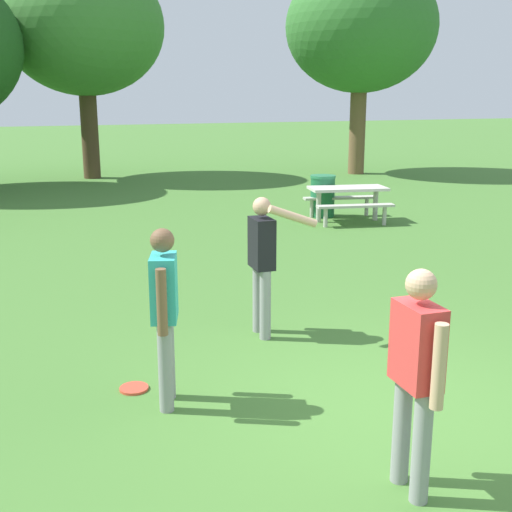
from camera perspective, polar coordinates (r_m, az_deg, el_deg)
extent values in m
plane|color=#447530|center=(6.11, 11.99, -13.06)|extent=(120.00, 120.00, 0.00)
cylinder|color=gray|center=(7.67, 0.18, -3.76)|extent=(0.13, 0.13, 0.82)
cylinder|color=gray|center=(7.43, 0.82, -4.34)|extent=(0.13, 0.13, 0.82)
cube|color=black|center=(7.36, 0.51, 1.14)|extent=(0.25, 0.40, 0.58)
sphere|color=tan|center=(7.28, 0.51, 4.40)|extent=(0.21, 0.21, 0.21)
cylinder|color=tan|center=(7.62, -0.12, 1.19)|extent=(0.09, 0.09, 0.58)
cylinder|color=tan|center=(7.15, 3.26, 3.52)|extent=(0.58, 0.13, 0.28)
cylinder|color=gray|center=(4.73, 14.39, -16.07)|extent=(0.13, 0.13, 0.82)
cylinder|color=gray|center=(4.92, 12.72, -14.72)|extent=(0.13, 0.13, 0.82)
cube|color=#D83838|center=(4.53, 14.04, -7.62)|extent=(0.25, 0.40, 0.58)
sphere|color=tan|center=(4.39, 14.37, -2.45)|extent=(0.21, 0.21, 0.21)
cylinder|color=tan|center=(4.35, 15.83, -9.38)|extent=(0.09, 0.09, 0.58)
cylinder|color=tan|center=(4.75, 12.34, -7.13)|extent=(0.09, 0.09, 0.58)
cylinder|color=gray|center=(6.08, -7.80, -8.76)|extent=(0.13, 0.13, 0.82)
cylinder|color=gray|center=(5.84, -7.98, -9.75)|extent=(0.13, 0.13, 0.82)
cube|color=#33B2AD|center=(5.72, -8.12, -2.78)|extent=(0.33, 0.43, 0.58)
sphere|color=brown|center=(5.61, -8.27, 1.38)|extent=(0.21, 0.21, 0.21)
cylinder|color=brown|center=(5.98, -7.92, -2.53)|extent=(0.09, 0.09, 0.58)
cylinder|color=brown|center=(5.49, -8.31, -4.06)|extent=(0.09, 0.09, 0.58)
cylinder|color=#E04733|center=(6.44, -10.71, -11.39)|extent=(0.28, 0.28, 0.03)
cube|color=beige|center=(14.60, 8.10, 5.92)|extent=(1.83, 1.12, 0.06)
cube|color=#B6B2A8|center=(14.10, 8.78, 4.38)|extent=(1.72, 0.63, 0.05)
cube|color=#B6B2A8|center=(15.19, 7.39, 5.11)|extent=(1.72, 0.63, 0.05)
cylinder|color=#B6B2A8|center=(14.47, 5.54, 4.38)|extent=(0.11, 0.11, 0.71)
cylinder|color=#B6B2A8|center=(13.94, 6.15, 3.39)|extent=(0.09, 0.09, 0.41)
cylinder|color=#B6B2A8|center=(15.04, 4.95, 4.19)|extent=(0.09, 0.09, 0.41)
cylinder|color=#B6B2A8|center=(14.87, 10.49, 4.47)|extent=(0.11, 0.11, 0.71)
cylinder|color=#B6B2A8|center=(14.36, 11.26, 3.51)|extent=(0.09, 0.09, 0.41)
cylinder|color=#B6B2A8|center=(15.43, 9.73, 4.29)|extent=(0.09, 0.09, 0.41)
cylinder|color=#1E663D|center=(15.17, 5.89, 5.18)|extent=(0.56, 0.56, 0.90)
cylinder|color=#287A4B|center=(15.10, 5.93, 6.98)|extent=(0.59, 0.59, 0.06)
cylinder|color=#4C3823|center=(22.90, -14.48, 11.05)|extent=(0.57, 0.57, 3.52)
ellipsoid|color=#3D7A33|center=(22.99, -14.99, 19.03)|extent=(5.24, 5.24, 4.45)
cylinder|color=brown|center=(23.77, 8.95, 11.53)|extent=(0.57, 0.57, 3.62)
ellipsoid|color=#33702D|center=(23.87, 9.26, 19.32)|extent=(5.22, 5.22, 4.43)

